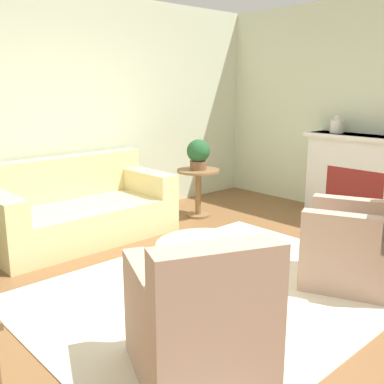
{
  "coord_description": "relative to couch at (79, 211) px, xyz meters",
  "views": [
    {
      "loc": [
        -2.59,
        -2.41,
        1.72
      ],
      "look_at": [
        0.15,
        0.55,
        0.75
      ],
      "focal_mm": 42.0,
      "sensor_mm": 36.0,
      "label": 1
    }
  ],
  "objects": [
    {
      "name": "ottoman_table",
      "position": [
        0.15,
        -1.91,
        -0.05
      ],
      "size": [
        0.85,
        0.85,
        0.39
      ],
      "color": "beige",
      "rests_on": "rug"
    },
    {
      "name": "side_table",
      "position": [
        1.59,
        -0.3,
        0.12
      ],
      "size": [
        0.56,
        0.56,
        0.63
      ],
      "color": "olive",
      "rests_on": "ground_plane"
    },
    {
      "name": "armchair_left",
      "position": [
        -0.76,
        -2.79,
        0.05
      ],
      "size": [
        0.97,
        1.03,
        0.93
      ],
      "color": "tan",
      "rests_on": "rug"
    },
    {
      "name": "wall_back",
      "position": [
        0.2,
        0.6,
        1.08
      ],
      "size": [
        9.21,
        0.12,
        2.8
      ],
      "color": "beige",
      "rests_on": "ground_plane"
    },
    {
      "name": "vase_mantel_near",
      "position": [
        3.03,
        -1.42,
        0.87
      ],
      "size": [
        0.18,
        0.18,
        0.23
      ],
      "color": "silver",
      "rests_on": "fireplace"
    },
    {
      "name": "potted_plant_on_side_table",
      "position": [
        1.59,
        -0.3,
        0.53
      ],
      "size": [
        0.3,
        0.3,
        0.39
      ],
      "color": "brown",
      "rests_on": "side_table"
    },
    {
      "name": "ground_plane",
      "position": [
        0.2,
        -2.07,
        -0.32
      ],
      "size": [
        16.0,
        16.0,
        0.0
      ],
      "primitive_type": "plane",
      "color": "brown"
    },
    {
      "name": "fireplace",
      "position": [
        3.05,
        -1.81,
        0.26
      ],
      "size": [
        0.44,
        1.5,
        1.09
      ],
      "color": "white",
      "rests_on": "ground_plane"
    },
    {
      "name": "armchair_right",
      "position": [
        1.16,
        -2.79,
        0.05
      ],
      "size": [
        0.97,
        1.03,
        0.93
      ],
      "color": "tan",
      "rests_on": "rug"
    },
    {
      "name": "couch",
      "position": [
        0.0,
        0.0,
        0.0
      ],
      "size": [
        2.04,
        0.99,
        0.9
      ],
      "color": "beige",
      "rests_on": "ground_plane"
    },
    {
      "name": "rug",
      "position": [
        0.2,
        -2.07,
        -0.31
      ],
      "size": [
        3.18,
        2.44,
        0.01
      ],
      "color": "beige",
      "rests_on": "ground_plane"
    }
  ]
}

